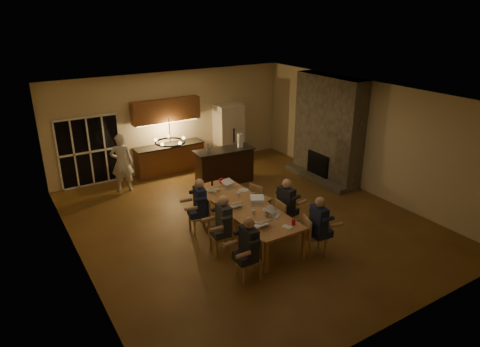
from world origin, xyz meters
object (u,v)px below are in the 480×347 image
laptop_e (213,186)px  can_cola (212,183)px  chair_left_mid (221,235)px  plate_far (244,190)px  plate_near (268,210)px  bar_blender (240,141)px  laptop_b (275,211)px  mug_back (214,193)px  person_left_near (249,249)px  chandelier (170,142)px  chair_right_far (261,199)px  person_right_mid (286,206)px  person_right_near (318,226)px  plate_left (252,223)px  chair_left_far (199,215)px  laptop_d (258,200)px  mug_mid (238,194)px  laptop_c (234,202)px  chair_right_mid (287,217)px  chair_left_near (249,258)px  can_right (254,195)px  bar_island (224,166)px  redcup_mid (222,200)px  laptop_f (230,183)px  redcup_far (221,181)px  can_silver (267,214)px  person_left_mid (224,225)px  laptop_a (261,220)px  redcup_near (293,222)px  person_left_far (200,206)px  dining_table (244,219)px  chair_right_near (315,235)px  bar_bottle (208,148)px  refrigerator (229,133)px  mug_front (254,212)px

laptop_e → can_cola: bearing=-105.5°
chair_left_mid → plate_far: size_ratio=3.42×
plate_near → bar_blender: bar_blender is taller
laptop_b → mug_back: laptop_b is taller
person_left_near → chandelier: chandelier is taller
chair_right_far → person_right_mid: size_ratio=0.64×
person_right_near → plate_left: size_ratio=5.90×
chair_left_far → laptop_d: (1.18, -0.74, 0.42)m
mug_mid → mug_back: (-0.46, 0.36, 0.00)m
laptop_c → plate_near: bearing=129.6°
chair_right_mid → person_left_near: 2.05m
plate_left → laptop_c: bearing=83.2°
chair_left_near → chair_right_far: (1.76, 2.17, 0.00)m
can_right → plate_far: can_right is taller
chandelier → bar_island: bearing=48.2°
person_right_mid → redcup_mid: person_right_mid is taller
laptop_f → redcup_far: bearing=84.1°
chair_right_far → can_silver: (-0.79, -1.37, 0.37)m
plate_left → mug_mid: bearing=70.3°
laptop_b → can_cola: size_ratio=2.67×
bar_island → mug_back: (-1.48, -2.10, 0.26)m
bar_island → bar_blender: size_ratio=4.22×
chair_left_near → laptop_e: (0.65, 2.70, 0.42)m
bar_island → can_cola: 2.01m
can_silver → person_left_mid: bearing=164.6°
laptop_c → redcup_far: bearing=-109.9°
chair_left_far → laptop_a: laptop_a is taller
redcup_mid → plate_far: size_ratio=0.46×
can_silver → redcup_near: bearing=-65.7°
person_left_far → laptop_e: 0.85m
mug_mid → plate_near: size_ratio=0.38×
dining_table → can_silver: (0.11, -0.75, 0.44)m
chair_right_near → chair_right_far: same height
can_right → plate_near: size_ratio=0.45×
redcup_far → can_right: same height
person_left_mid → plate_near: (1.14, -0.05, 0.07)m
laptop_d → bar_bottle: bearing=111.9°
laptop_a → bar_blender: 4.35m
refrigerator → laptop_b: 5.79m
chair_right_near → laptop_c: size_ratio=2.78×
laptop_a → mug_front: (0.16, 0.51, -0.06)m
laptop_b → laptop_e: size_ratio=1.00×
redcup_far → bar_island: bearing=57.7°
refrigerator → person_left_near: refrigerator is taller
person_left_near → bar_island: bearing=155.8°
laptop_a → laptop_c: same height
dining_table → chair_right_far: (0.90, 0.62, 0.07)m
person_left_near → bar_blender: size_ratio=3.23×
mug_back → can_silver: can_silver is taller
redcup_mid → bar_bottle: 2.84m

